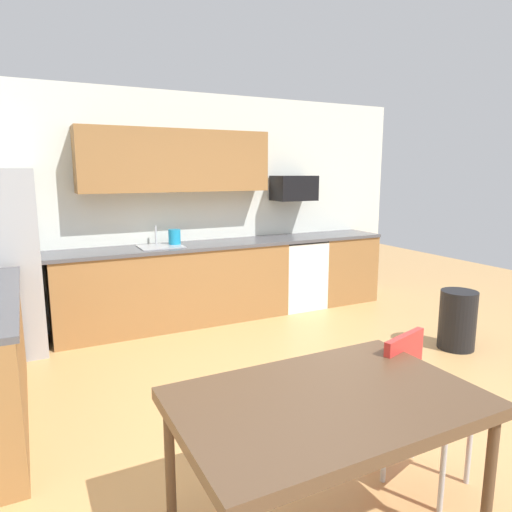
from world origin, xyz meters
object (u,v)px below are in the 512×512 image
Objects in this scene: oven_range at (297,273)px; trash_bin at (457,320)px; microwave at (294,188)px; chair_near_table at (418,397)px; kettle at (175,238)px; dining_table at (327,409)px.

oven_range is 1.52× the size of trash_bin.
microwave is 2.55m from trash_bin.
microwave is at bearing 107.39° from trash_bin.
chair_near_table is 4.25× the size of kettle.
dining_table is 2.33× the size of trash_bin.
microwave is at bearing 70.11° from chair_near_table.
dining_table is (-1.99, -3.48, 0.25)m from oven_range.
dining_table is 7.00× the size of kettle.
microwave is 1.73m from kettle.
kettle is at bearing -178.25° from microwave.
microwave is at bearing 90.00° from oven_range.
chair_near_table reaches higher than dining_table.
oven_range is 1.69× the size of microwave.
chair_near_table is at bearing 12.18° from dining_table.
oven_range is 1.73m from kettle.
trash_bin is 3.18m from kettle.
oven_range reaches higher than chair_near_table.
kettle reaches higher than dining_table.
microwave is 3.78m from chair_near_table.
oven_range is 4.55× the size of kettle.
microwave reaches higher than oven_range.
dining_table is 3.56m from kettle.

